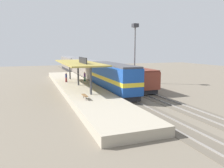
% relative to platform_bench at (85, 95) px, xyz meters
% --- Properties ---
extents(ground_plane, '(120.00, 120.00, 0.00)m').
position_rel_platform_bench_xyz_m(ground_plane, '(8.00, 10.44, -1.34)').
color(ground_plane, '#706656').
extents(track_near, '(3.20, 110.00, 0.16)m').
position_rel_platform_bench_xyz_m(track_near, '(6.00, 10.44, -1.31)').
color(track_near, '#5F5649').
rests_on(track_near, ground).
extents(track_far, '(3.20, 110.00, 0.16)m').
position_rel_platform_bench_xyz_m(track_far, '(10.60, 10.44, -1.31)').
color(track_far, '#5F5649').
rests_on(track_far, ground).
extents(platform, '(6.00, 44.00, 0.90)m').
position_rel_platform_bench_xyz_m(platform, '(1.40, 10.44, -0.89)').
color(platform, '#A89E89').
rests_on(platform, ground).
extents(station_canopy, '(5.20, 18.00, 4.70)m').
position_rel_platform_bench_xyz_m(station_canopy, '(1.40, 10.35, 3.19)').
color(station_canopy, '#47474C').
rests_on(station_canopy, platform).
extents(platform_bench, '(0.44, 1.70, 0.50)m').
position_rel_platform_bench_xyz_m(platform_bench, '(0.00, 0.00, 0.00)').
color(platform_bench, '#333338').
rests_on(platform_bench, platform).
extents(locomotive, '(2.93, 14.43, 4.44)m').
position_rel_platform_bench_xyz_m(locomotive, '(6.00, 6.37, 1.07)').
color(locomotive, '#28282D').
rests_on(locomotive, track_near).
extents(passenger_carriage_front, '(2.90, 20.00, 4.24)m').
position_rel_platform_bench_xyz_m(passenger_carriage_front, '(6.00, 24.37, 0.97)').
color(passenger_carriage_front, '#28282D').
rests_on(passenger_carriage_front, track_near).
extents(passenger_carriage_rear, '(2.90, 20.00, 4.24)m').
position_rel_platform_bench_xyz_m(passenger_carriage_rear, '(6.00, 45.17, 0.97)').
color(passenger_carriage_rear, '#28282D').
rests_on(passenger_carriage_rear, track_near).
extents(freight_car, '(2.80, 12.00, 3.54)m').
position_rel_platform_bench_xyz_m(freight_car, '(10.60, 8.47, 0.63)').
color(freight_car, '#28282D').
rests_on(freight_car, track_far).
extents(light_mast, '(1.10, 1.10, 11.70)m').
position_rel_platform_bench_xyz_m(light_mast, '(13.80, 14.92, 7.05)').
color(light_mast, slate).
rests_on(light_mast, ground).
extents(person_waiting, '(0.34, 0.34, 1.71)m').
position_rel_platform_bench_xyz_m(person_waiting, '(0.06, 14.61, 0.51)').
color(person_waiting, maroon).
rests_on(person_waiting, platform).
extents(person_walking, '(0.34, 0.34, 1.71)m').
position_rel_platform_bench_xyz_m(person_walking, '(3.43, 14.49, 0.51)').
color(person_walking, '#23603D').
rests_on(person_walking, platform).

